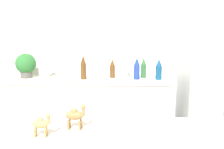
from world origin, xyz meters
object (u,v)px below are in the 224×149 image
(back_bottle_1, at_px, (144,68))
(back_bottle_2, at_px, (127,66))
(back_bottle_5, at_px, (83,67))
(camel_figurine, at_px, (75,115))
(camel_figurine_second, at_px, (41,123))
(back_bottle_3, at_px, (96,69))
(refrigerator, at_px, (218,82))
(back_bottle_4, at_px, (112,68))
(back_bottle_0, at_px, (137,69))
(paper_towel_roll, at_px, (43,68))
(potted_plant, at_px, (26,65))
(back_bottle_6, at_px, (159,69))

(back_bottle_1, distance_m, back_bottle_2, 0.23)
(back_bottle_5, relative_size, camel_figurine, 2.07)
(back_bottle_1, relative_size, back_bottle_2, 0.85)
(camel_figurine_second, bearing_deg, back_bottle_3, 86.51)
(refrigerator, relative_size, back_bottle_4, 6.84)
(back_bottle_0, bearing_deg, back_bottle_3, 172.06)
(paper_towel_roll, bearing_deg, back_bottle_0, -2.15)
(back_bottle_3, height_order, back_bottle_4, same)
(potted_plant, distance_m, back_bottle_6, 1.73)
(back_bottle_1, relative_size, camel_figurine_second, 2.05)
(back_bottle_2, xyz_separation_m, back_bottle_5, (-0.56, -0.09, -0.00))
(back_bottle_2, bearing_deg, back_bottle_3, -179.16)
(back_bottle_5, bearing_deg, potted_plant, 174.06)
(potted_plant, distance_m, back_bottle_2, 1.33)
(paper_towel_roll, height_order, back_bottle_3, paper_towel_roll)
(refrigerator, bearing_deg, camel_figurine, -130.90)
(paper_towel_roll, distance_m, back_bottle_2, 1.09)
(camel_figurine_second, bearing_deg, back_bottle_4, 80.48)
(back_bottle_5, bearing_deg, back_bottle_1, 9.20)
(back_bottle_5, xyz_separation_m, camel_figurine_second, (0.04, -1.86, -0.06))
(camel_figurine_second, bearing_deg, paper_towel_roll, 106.61)
(back_bottle_4, bearing_deg, camel_figurine, -95.04)
(refrigerator, xyz_separation_m, back_bottle_4, (-1.35, 0.12, 0.15))
(back_bottle_6, distance_m, camel_figurine_second, 2.07)
(paper_towel_roll, xyz_separation_m, camel_figurine, (0.74, -1.80, -0.03))
(camel_figurine_second, bearing_deg, refrigerator, 47.93)
(back_bottle_5, bearing_deg, back_bottle_3, 27.93)
(back_bottle_2, bearing_deg, camel_figurine_second, -104.91)
(refrigerator, height_order, back_bottle_5, refrigerator)
(back_bottle_0, height_order, back_bottle_5, back_bottle_5)
(back_bottle_3, distance_m, camel_figurine_second, 1.95)
(back_bottle_0, xyz_separation_m, back_bottle_5, (-0.68, -0.01, 0.01))
(back_bottle_5, relative_size, camel_figurine_second, 2.39)
(back_bottle_6, bearing_deg, camel_figurine, -113.45)
(back_bottle_2, bearing_deg, paper_towel_roll, -178.24)
(potted_plant, relative_size, back_bottle_2, 1.00)
(paper_towel_roll, relative_size, camel_figurine, 1.74)
(back_bottle_2, xyz_separation_m, camel_figurine, (-0.35, -1.84, -0.05))
(back_bottle_0, bearing_deg, back_bottle_2, 147.75)
(potted_plant, distance_m, back_bottle_0, 1.46)
(back_bottle_3, bearing_deg, back_bottle_2, 0.84)
(back_bottle_1, bearing_deg, back_bottle_4, -178.08)
(back_bottle_0, height_order, back_bottle_2, back_bottle_2)
(refrigerator, bearing_deg, back_bottle_6, -179.50)
(back_bottle_3, bearing_deg, refrigerator, -3.19)
(paper_towel_roll, xyz_separation_m, back_bottle_2, (1.09, 0.03, 0.02))
(back_bottle_4, xyz_separation_m, camel_figurine, (-0.16, -1.86, -0.01))
(potted_plant, distance_m, back_bottle_5, 0.78)
(potted_plant, height_order, back_bottle_1, potted_plant)
(back_bottle_3, distance_m, back_bottle_4, 0.21)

